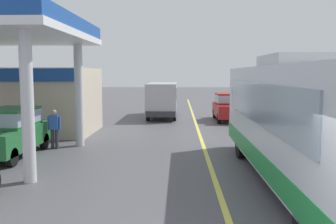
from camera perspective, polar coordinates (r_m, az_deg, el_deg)
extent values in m
plane|color=#4C4C51|center=(24.79, 4.16, -1.29)|extent=(120.00, 120.00, 0.00)
cube|color=#D8CC4C|center=(19.84, 4.77, -3.10)|extent=(0.16, 50.00, 0.01)
cube|color=silver|center=(10.90, 19.97, -0.97)|extent=(2.50, 11.00, 2.90)
cube|color=#1E8C3F|center=(11.08, 19.77, -6.62)|extent=(2.54, 11.04, 0.56)
cube|color=#8C9EAD|center=(10.53, 13.48, 1.46)|extent=(0.06, 9.35, 1.10)
cube|color=#B2B2B7|center=(11.79, 18.73, 7.51)|extent=(1.60, 2.80, 0.36)
cylinder|color=black|center=(7.27, 20.96, -15.58)|extent=(0.30, 1.00, 1.00)
cylinder|color=black|center=(14.02, 11.23, -4.93)|extent=(0.30, 1.00, 1.00)
cylinder|color=black|center=(14.55, 19.84, -4.78)|extent=(0.30, 1.00, 1.00)
cylinder|color=silver|center=(11.16, -20.91, 1.35)|extent=(0.36, 0.36, 4.60)
cylinder|color=silver|center=(16.27, -13.60, 2.90)|extent=(0.36, 0.36, 4.60)
cube|color=beige|center=(20.82, -20.88, 1.65)|extent=(7.00, 4.40, 3.40)
cube|color=#194799|center=(18.73, -23.66, 5.24)|extent=(6.30, 0.10, 0.60)
cube|color=#1E602D|center=(15.12, -23.26, -3.67)|extent=(1.70, 4.20, 0.80)
cube|color=#1E602D|center=(15.20, -23.06, -0.76)|extent=(1.50, 2.31, 0.70)
cube|color=#8C9EAD|center=(15.20, -23.06, -0.76)|extent=(1.53, 2.35, 0.49)
cylinder|color=black|center=(13.55, -22.98, -6.45)|extent=(0.20, 0.64, 0.64)
cylinder|color=black|center=(16.84, -23.38, -4.11)|extent=(0.20, 0.64, 0.64)
cylinder|color=black|center=(16.27, -18.57, -4.27)|extent=(0.20, 0.64, 0.64)
cube|color=#A5A5AD|center=(26.42, -0.85, 2.21)|extent=(2.00, 6.00, 2.10)
cube|color=#8C9EAD|center=(26.40, -0.85, 3.07)|extent=(2.04, 5.10, 0.80)
cube|color=#2D2D33|center=(23.46, -1.18, -0.35)|extent=(1.90, 0.16, 0.36)
cylinder|color=black|center=(24.58, -3.11, -0.45)|extent=(0.22, 0.76, 0.76)
cylinder|color=black|center=(24.50, 1.00, -0.47)|extent=(0.22, 0.76, 0.76)
cylinder|color=black|center=(28.55, -2.44, 0.44)|extent=(0.22, 0.76, 0.76)
cylinder|color=black|center=(28.47, 1.10, 0.43)|extent=(0.22, 0.76, 0.76)
cylinder|color=#33333F|center=(16.13, -17.41, -3.99)|extent=(0.14, 0.14, 0.82)
cylinder|color=#33333F|center=(16.07, -16.80, -4.01)|extent=(0.14, 0.14, 0.82)
cube|color=#3359B2|center=(16.00, -17.19, -1.50)|extent=(0.36, 0.22, 0.60)
sphere|color=tan|center=(15.95, -17.23, 0.04)|extent=(0.22, 0.22, 0.22)
cylinder|color=#3359B2|center=(16.08, -17.96, -1.66)|extent=(0.09, 0.09, 0.58)
cylinder|color=#3359B2|center=(15.93, -16.40, -1.68)|extent=(0.09, 0.09, 0.58)
cube|color=maroon|center=(24.80, 9.25, 0.33)|extent=(1.70, 4.20, 0.80)
cube|color=maroon|center=(24.94, 9.22, 2.09)|extent=(1.50, 2.31, 0.70)
cube|color=#8C9EAD|center=(24.94, 9.22, 2.09)|extent=(1.53, 2.35, 0.49)
cylinder|color=black|center=(23.28, 7.89, -1.01)|extent=(0.20, 0.64, 0.64)
cylinder|color=black|center=(23.49, 11.53, -1.01)|extent=(0.20, 0.64, 0.64)
cylinder|color=black|center=(26.24, 7.19, -0.21)|extent=(0.20, 0.64, 0.64)
cylinder|color=black|center=(26.43, 10.43, -0.22)|extent=(0.20, 0.64, 0.64)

